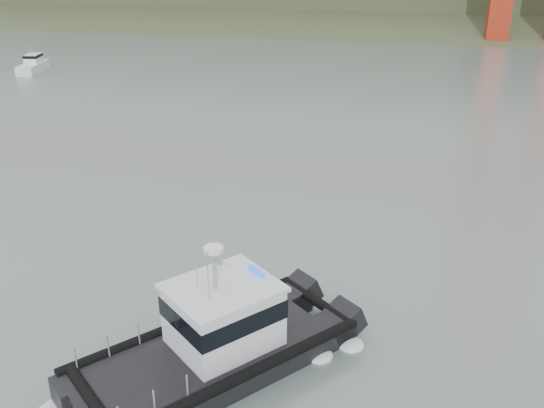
# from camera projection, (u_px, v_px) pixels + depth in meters

# --- Properties ---
(ground) EXTENTS (400.00, 400.00, 0.00)m
(ground) POSITION_uv_depth(u_px,v_px,m) (220.00, 342.00, 22.85)
(ground) COLOR #546461
(ground) RESTS_ON ground
(patrol_boat) EXTENTS (9.52, 10.24, 4.99)m
(patrol_boat) POSITION_uv_depth(u_px,v_px,m) (217.00, 338.00, 20.99)
(patrol_boat) COLOR black
(patrol_boat) RESTS_ON ground
(motorboat) EXTENTS (2.77, 5.65, 2.98)m
(motorboat) POSITION_uv_depth(u_px,v_px,m) (33.00, 65.00, 67.67)
(motorboat) COLOR white
(motorboat) RESTS_ON ground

